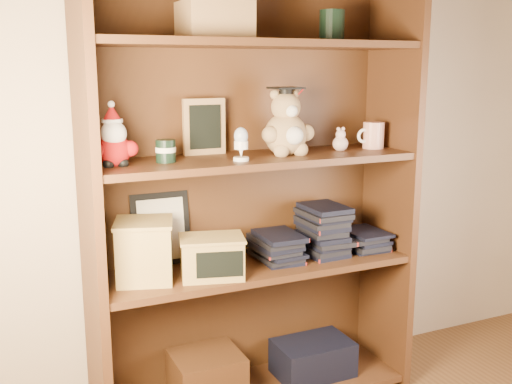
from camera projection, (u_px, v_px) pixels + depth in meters
bookcase at (250, 200)px, 2.20m from camera, size 1.20×0.35×1.60m
shelf_lower at (256, 267)px, 2.21m from camera, size 1.14×0.33×0.02m
shelf_upper at (256, 160)px, 2.12m from camera, size 1.14×0.33×0.02m
santa_plush at (113, 142)px, 1.90m from camera, size 0.15×0.11×0.21m
teachers_tin at (166, 151)px, 1.98m from camera, size 0.07×0.07×0.08m
chalkboard_plaque at (204, 128)px, 2.14m from camera, size 0.16×0.08×0.20m
egg_cup at (241, 143)px, 2.00m from camera, size 0.05×0.05×0.11m
grad_teddy_bear at (286, 128)px, 2.14m from camera, size 0.20×0.18×0.25m
pink_figurine at (340, 141)px, 2.26m from camera, size 0.06×0.06×0.09m
teacher_mug at (373, 135)px, 2.31m from camera, size 0.12×0.08×0.10m
certificate_frame at (161, 229)px, 2.17m from camera, size 0.21×0.05×0.27m
treats_box at (145, 250)px, 2.01m from camera, size 0.24×0.24×0.21m
pencils_box at (212, 257)px, 2.05m from camera, size 0.25×0.21×0.14m
book_stack_left at (276, 246)px, 2.23m from camera, size 0.14×0.20×0.11m
book_stack_mid at (325, 232)px, 2.30m from camera, size 0.14×0.20×0.18m
book_stack_right at (361, 239)px, 2.38m from camera, size 0.14×0.20×0.08m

